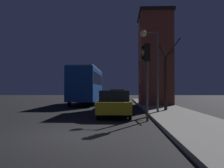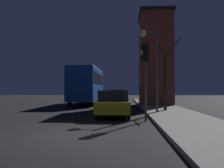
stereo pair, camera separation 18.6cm
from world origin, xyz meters
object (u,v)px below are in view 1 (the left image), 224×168
Objects in this scene: bus at (87,83)px; car_near_lane at (115,103)px; bare_tree at (166,76)px; car_mid_lane at (115,99)px; traffic_light at (146,65)px; car_far_lane at (117,96)px; streetlamp at (151,54)px.

bus is 12.31m from car_near_lane.
car_mid_lane is at bearing 128.32° from bare_tree.
traffic_light is at bearing -70.12° from bus.
bare_tree reaches higher than traffic_light.
traffic_light reaches higher than car_mid_lane.
traffic_light is 0.91× the size of car_far_lane.
streetlamp is at bearing -61.66° from bus.
bare_tree is 0.50× the size of bus.
car_near_lane is at bearing -140.45° from bare_tree.
car_near_lane is at bearing -74.08° from bus.
streetlamp reaches higher than car_far_lane.
car_near_lane is (-2.28, -1.30, -3.08)m from streetlamp.
car_mid_lane is at bearing -53.35° from bus.
bus is (-5.64, 10.45, -1.62)m from streetlamp.
car_mid_lane is (-1.88, 9.64, -2.04)m from traffic_light.
streetlamp is 7.42m from car_mid_lane.
bus is at bearing 127.54° from bare_tree.
bus is 2.22× the size of car_mid_lane.
streetlamp is at bearing -80.03° from car_far_lane.
car_near_lane is at bearing -89.36° from car_far_lane.
car_mid_lane is at bearing 111.91° from streetlamp.
traffic_light is (-0.63, -3.39, -1.06)m from streetlamp.
streetlamp is 1.17× the size of car_mid_lane.
streetlamp is 1.34× the size of traffic_light.
car_mid_lane is at bearing -90.45° from car_far_lane.
car_far_lane is at bearing 96.00° from traffic_light.
car_near_lane is (3.35, -11.75, -1.46)m from bus.
streetlamp is 11.98m from bus.
bare_tree is 13.03m from car_far_lane.
bare_tree is at bearing -73.62° from car_far_lane.
car_far_lane is at bearing 99.97° from streetlamp.
bus is at bearing 105.92° from car_near_lane.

